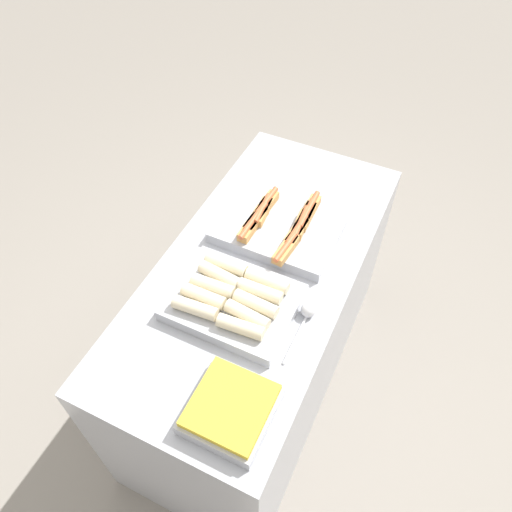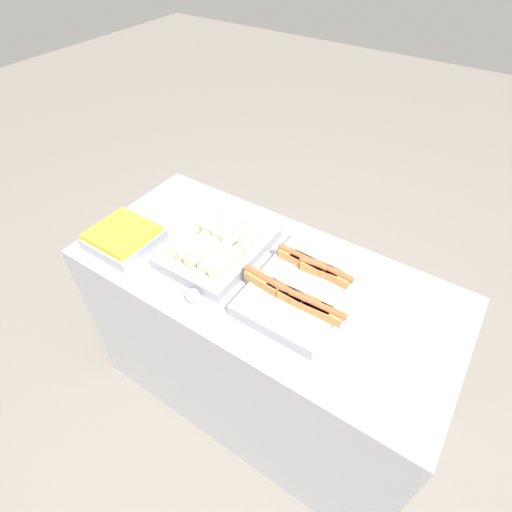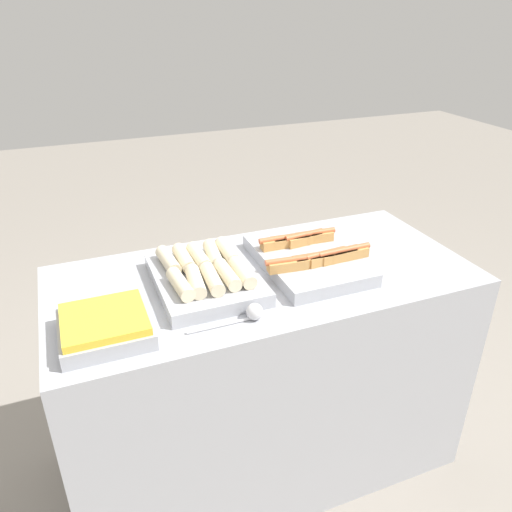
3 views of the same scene
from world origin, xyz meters
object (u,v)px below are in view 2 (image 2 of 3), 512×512
Objects in this scene: tray_side_front at (124,237)px; serving_spoon_near at (190,294)px; tray_wraps at (217,245)px; tray_hotdogs at (303,287)px.

serving_spoon_near is (0.43, -0.08, -0.01)m from tray_side_front.
tray_wraps is at bearing 105.23° from serving_spoon_near.
tray_side_front is at bearing -153.85° from tray_wraps.
serving_spoon_near is (0.07, -0.26, -0.02)m from tray_wraps.
tray_wraps is (-0.40, 0.00, 0.00)m from tray_hotdogs.
tray_side_front is at bearing 169.57° from serving_spoon_near.
tray_wraps is at bearing 179.61° from tray_hotdogs.
tray_wraps reaches higher than tray_side_front.
tray_hotdogs is at bearing -0.39° from tray_wraps.
tray_wraps is 1.68× the size of tray_side_front.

